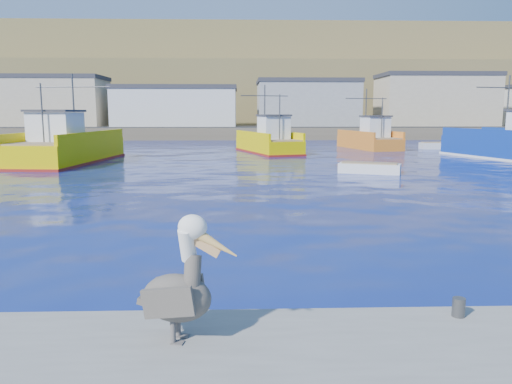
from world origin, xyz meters
TOP-DOWN VIEW (x-y plane):
  - ground at (0.00, 0.00)m, footprint 260.00×260.00m
  - dock_bollards at (0.60, -3.40)m, footprint 36.20×0.20m
  - far_shore at (0.00, 109.20)m, footprint 200.00×81.00m
  - trawler_yellow_a at (-13.20, 26.72)m, footprint 5.76×13.00m
  - trawler_yellow_b at (2.32, 35.53)m, footprint 6.09×10.38m
  - boat_orange at (13.06, 40.50)m, footprint 5.07×9.32m
  - skiff_mid at (7.54, 19.45)m, footprint 3.89×2.54m
  - skiff_far at (24.01, 36.48)m, footprint 4.27×4.21m
  - skiff_extra at (20.17, 40.00)m, footprint 3.95×1.46m
  - pelican at (-1.25, -4.09)m, footprint 1.46×0.78m

SIDE VIEW (x-z plane):
  - ground at x=0.00m, z-range 0.00..0.00m
  - skiff_mid at x=7.54m, z-range -0.14..0.66m
  - skiff_extra at x=20.17m, z-range -0.15..0.70m
  - skiff_far at x=24.01m, z-range -0.17..0.79m
  - dock_bollards at x=0.60m, z-range 0.50..0.80m
  - trawler_yellow_b at x=2.32m, z-range -2.20..4.13m
  - boat_orange at x=13.06m, z-range -2.02..4.13m
  - trawler_yellow_a at x=-13.20m, z-range -2.23..4.46m
  - pelican at x=-1.25m, z-range 0.37..2.18m
  - far_shore at x=0.00m, z-range -3.02..20.98m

